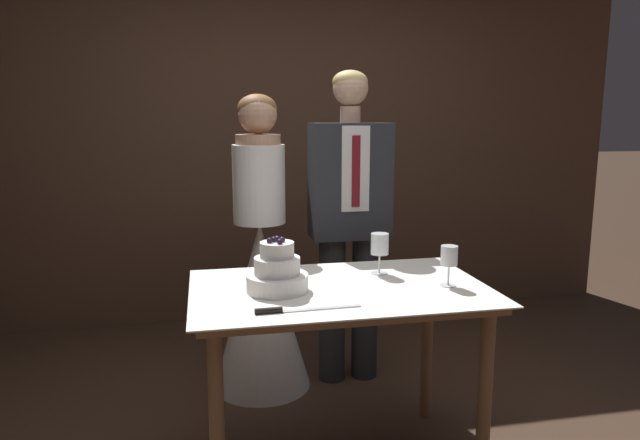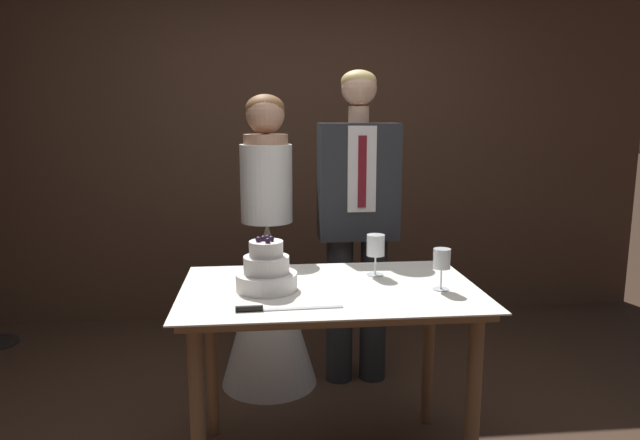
{
  "view_description": "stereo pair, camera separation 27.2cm",
  "coord_description": "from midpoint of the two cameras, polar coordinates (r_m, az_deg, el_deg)",
  "views": [
    {
      "loc": [
        -0.54,
        -2.11,
        1.5
      ],
      "look_at": [
        0.0,
        0.51,
        1.01
      ],
      "focal_mm": 32.0,
      "sensor_mm": 36.0,
      "label": 1
    },
    {
      "loc": [
        -0.27,
        -2.15,
        1.5
      ],
      "look_at": [
        0.0,
        0.51,
        1.01
      ],
      "focal_mm": 32.0,
      "sensor_mm": 36.0,
      "label": 2
    }
  ],
  "objects": [
    {
      "name": "cake_table",
      "position": [
        2.41,
        4.25,
        -9.19
      ],
      "size": [
        1.23,
        0.78,
        0.8
      ],
      "color": "brown",
      "rests_on": "ground_plane"
    },
    {
      "name": "wine_glass_near",
      "position": [
        2.55,
        8.64,
        -2.76
      ],
      "size": [
        0.08,
        0.08,
        0.18
      ],
      "color": "silver",
      "rests_on": "cake_table"
    },
    {
      "name": "wall_back",
      "position": [
        4.26,
        -0.34,
        7.73
      ],
      "size": [
        5.32,
        0.12,
        2.62
      ],
      "primitive_type": "cube",
      "color": "#513828",
      "rests_on": "ground_plane"
    },
    {
      "name": "groom",
      "position": [
        3.16,
        6.24,
        0.55
      ],
      "size": [
        0.43,
        0.25,
        1.75
      ],
      "color": "#282B30",
      "rests_on": "ground_plane"
    },
    {
      "name": "tiered_cake",
      "position": [
        2.32,
        -2.04,
        -5.18
      ],
      "size": [
        0.25,
        0.25,
        0.22
      ],
      "color": "white",
      "rests_on": "cake_table"
    },
    {
      "name": "bride",
      "position": [
        3.19,
        -2.78,
        -6.25
      ],
      "size": [
        0.54,
        0.54,
        1.62
      ],
      "color": "white",
      "rests_on": "ground_plane"
    },
    {
      "name": "cake_knife",
      "position": [
        2.1,
        -1.46,
        -8.89
      ],
      "size": [
        0.4,
        0.04,
        0.02
      ],
      "rotation": [
        0.0,
        0.0,
        0.04
      ],
      "color": "silver",
      "rests_on": "cake_table"
    },
    {
      "name": "wine_glass_middle",
      "position": [
        2.39,
        15.31,
        -3.93
      ],
      "size": [
        0.07,
        0.07,
        0.17
      ],
      "color": "silver",
      "rests_on": "cake_table"
    }
  ]
}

